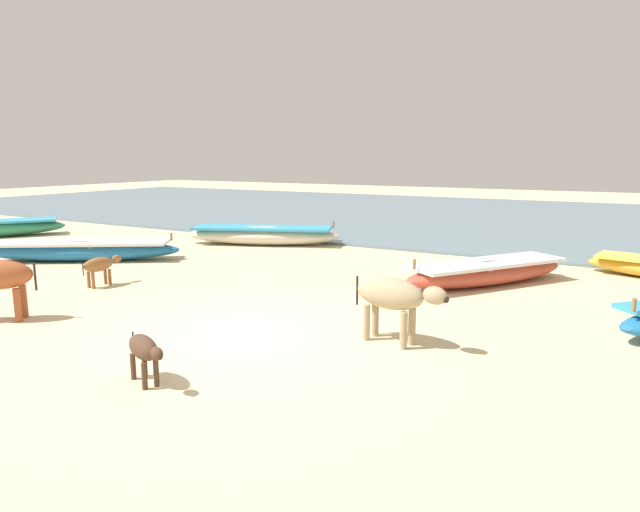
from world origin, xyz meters
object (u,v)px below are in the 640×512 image
(cow_adult_dun, at_px, (393,296))
(calf_far_dark, at_px, (144,350))
(fishing_boat_6, at_px, (82,250))
(calf_near_brown, at_px, (100,265))
(fishing_boat_1, at_px, (487,272))
(fishing_boat_0, at_px, (262,235))

(cow_adult_dun, xyz_separation_m, calf_far_dark, (-2.01, -2.79, -0.28))
(fishing_boat_6, bearing_deg, calf_near_brown, -64.11)
(cow_adult_dun, relative_size, calf_far_dark, 1.71)
(fishing_boat_6, xyz_separation_m, calf_far_dark, (7.41, -4.80, 0.14))
(cow_adult_dun, bearing_deg, fishing_boat_1, 94.99)
(calf_far_dark, bearing_deg, cow_adult_dun, 77.04)
(fishing_boat_0, bearing_deg, calf_far_dark, -84.56)
(fishing_boat_6, height_order, cow_adult_dun, cow_adult_dun)
(cow_adult_dun, xyz_separation_m, calf_near_brown, (-6.63, 0.32, -0.26))
(fishing_boat_1, relative_size, fishing_boat_6, 0.83)
(fishing_boat_6, relative_size, calf_near_brown, 5.02)
(calf_far_dark, bearing_deg, calf_near_brown, 168.81)
(fishing_boat_1, xyz_separation_m, cow_adult_dun, (-0.34, -4.46, 0.43))
(cow_adult_dun, distance_m, calf_near_brown, 6.64)
(fishing_boat_6, bearing_deg, calf_far_dark, -65.83)
(cow_adult_dun, relative_size, calf_near_brown, 1.57)
(fishing_boat_6, bearing_deg, fishing_boat_0, 27.13)
(fishing_boat_1, xyz_separation_m, calf_near_brown, (-6.96, -4.14, 0.17))
(cow_adult_dun, bearing_deg, calf_far_dark, -116.40)
(cow_adult_dun, bearing_deg, fishing_boat_6, 177.26)
(calf_near_brown, xyz_separation_m, calf_far_dark, (4.62, -3.11, -0.02))
(fishing_boat_0, height_order, cow_adult_dun, cow_adult_dun)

